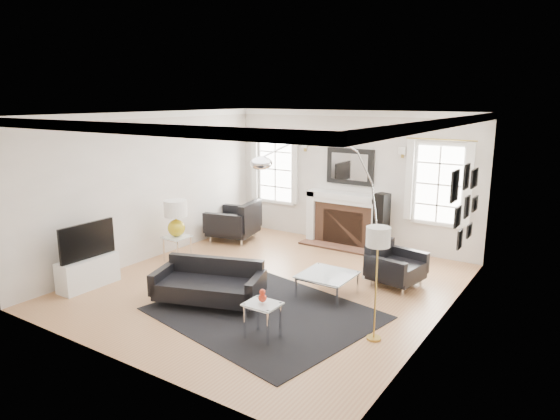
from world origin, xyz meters
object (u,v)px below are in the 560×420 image
Objects in this scene: sofa at (210,285)px; arc_floor_lamp at (320,201)px; fireplace at (345,220)px; armchair_left at (236,223)px; armchair_right at (393,266)px; gourd_lamp at (176,216)px; coffee_table at (327,276)px.

arc_floor_lamp reaches higher than sofa.
arc_floor_lamp reaches higher than fireplace.
armchair_left is 3.88m from armchair_right.
fireplace is 2.44× the size of gourd_lamp.
sofa is at bearing -95.14° from fireplace.
arc_floor_lamp is at bearing 129.46° from coffee_table.
arc_floor_lamp is (0.55, -2.10, 0.84)m from fireplace.
coffee_table is at bearing -124.45° from armchair_right.
arc_floor_lamp is (2.68, -1.12, 0.99)m from armchair_left.
armchair_right is at bearing -9.72° from armchair_left.
sofa is 1.84× the size of armchair_right.
armchair_right is (1.70, -1.64, -0.22)m from fireplace.
sofa reaches higher than coffee_table.
armchair_right is 0.38× the size of arc_floor_lamp.
arc_floor_lamp is (-1.15, -0.47, 1.06)m from armchair_right.
fireplace is 0.96× the size of sofa.
armchair_left reaches higher than sofa.
gourd_lamp is (-3.90, -1.07, 0.56)m from armchair_right.
coffee_table is (3.13, -1.67, -0.07)m from armchair_left.
gourd_lamp is 2.86m from arc_floor_lamp.
coffee_table is at bearing 0.93° from gourd_lamp.
sofa is 1.83m from coffee_table.
fireplace is 2.84m from coffee_table.
fireplace reaches higher than armchair_right.
fireplace reaches higher than coffee_table.
arc_floor_lamp reaches higher than coffee_table.
armchair_left is 1.27× the size of armchair_right.
fireplace is 2.33m from arc_floor_lamp.
sofa is 3.04m from armchair_right.
armchair_left is at bearing 170.28° from armchair_right.
arc_floor_lamp is at bearing -157.81° from armchair_right.
fireplace is 0.67× the size of arc_floor_lamp.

